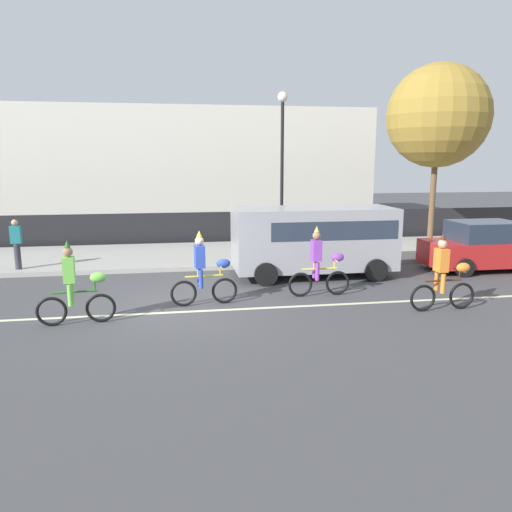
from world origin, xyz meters
TOP-DOWN VIEW (x-y plane):
  - ground_plane at (0.00, 0.00)m, footprint 80.00×80.00m
  - road_centre_line at (0.00, -0.50)m, footprint 36.00×0.14m
  - sidewalk_curb at (0.00, 6.50)m, footprint 60.00×5.00m
  - fence_line at (0.00, 9.40)m, footprint 40.00×0.08m
  - building_backdrop at (-3.15, 18.00)m, footprint 28.00×8.00m
  - parade_cyclist_lime at (-2.28, -1.02)m, footprint 1.72×0.50m
  - parade_cyclist_cobalt at (0.64, 0.04)m, footprint 1.72×0.50m
  - parade_cyclist_purple at (3.77, 0.40)m, footprint 1.72×0.50m
  - parade_cyclist_orange at (6.39, -1.37)m, footprint 1.72×0.50m
  - parked_van_grey at (4.30, 2.70)m, footprint 5.00×2.22m
  - parked_car_red at (10.16, 2.64)m, footprint 4.10×1.92m
  - street_lamp_post at (3.86, 5.71)m, footprint 0.36×0.36m
  - street_tree_near_lamp at (10.69, 7.27)m, footprint 4.17×4.17m
  - pedestrian_onlooker at (-5.11, 4.58)m, footprint 0.32×0.20m

SIDE VIEW (x-z plane):
  - ground_plane at x=0.00m, z-range 0.00..0.00m
  - road_centre_line at x=0.00m, z-range 0.00..0.01m
  - sidewalk_curb at x=0.00m, z-range 0.00..0.15m
  - fence_line at x=0.00m, z-range 0.00..1.40m
  - parked_car_red at x=10.16m, z-range -0.04..1.60m
  - parade_cyclist_lime at x=-2.28m, z-range -0.12..1.80m
  - parade_cyclist_cobalt at x=0.64m, z-range -0.12..1.80m
  - parade_cyclist_purple at x=3.77m, z-range -0.12..1.80m
  - parade_cyclist_orange at x=6.39m, z-range -0.12..1.80m
  - pedestrian_onlooker at x=-5.11m, z-range 0.20..1.82m
  - parked_van_grey at x=4.30m, z-range 0.19..2.37m
  - building_backdrop at x=-3.15m, z-range 0.00..6.39m
  - street_lamp_post at x=3.86m, z-range 1.06..6.92m
  - street_tree_near_lamp at x=10.69m, z-range 1.72..9.05m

